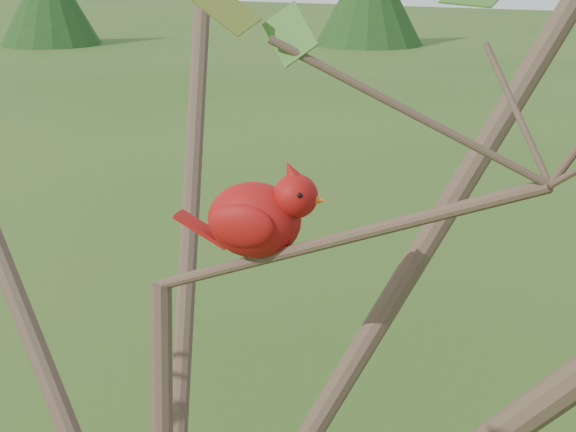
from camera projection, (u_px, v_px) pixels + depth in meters
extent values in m
ellipsoid|color=#9F0F0D|center=(254.00, 220.00, 1.26)|extent=(0.16, 0.13, 0.11)
sphere|color=#9F0F0D|center=(296.00, 196.00, 1.23)|extent=(0.08, 0.08, 0.06)
cone|color=#9F0F0D|center=(292.00, 174.00, 1.22)|extent=(0.05, 0.04, 0.05)
cone|color=#D85914|center=(318.00, 200.00, 1.22)|extent=(0.03, 0.03, 0.02)
ellipsoid|color=black|center=(310.00, 200.00, 1.22)|extent=(0.02, 0.04, 0.03)
cube|color=#9F0F0D|center=(203.00, 229.00, 1.28)|extent=(0.09, 0.05, 0.05)
ellipsoid|color=#9F0F0D|center=(260.00, 210.00, 1.30)|extent=(0.10, 0.05, 0.06)
ellipsoid|color=#9F0F0D|center=(241.00, 226.00, 1.22)|extent=(0.10, 0.05, 0.06)
cylinder|color=#412D23|center=(49.00, 1.00, 24.29)|extent=(0.36, 0.36, 2.37)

